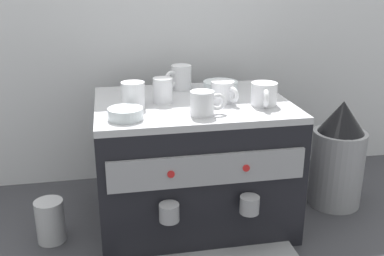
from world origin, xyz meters
TOP-DOWN VIEW (x-y plane):
  - ground_plane at (0.00, 0.00)m, footprint 4.00×4.00m
  - tiled_backsplash_wall at (0.00, 0.39)m, footprint 2.80×0.03m
  - espresso_machine at (0.00, -0.00)m, footprint 0.60×0.58m
  - ceramic_cup_0 at (0.09, -0.03)m, footprint 0.07×0.10m
  - ceramic_cup_1 at (-0.18, -0.04)m, footprint 0.07×0.11m
  - ceramic_cup_2 at (0.21, -0.09)m, footprint 0.08×0.12m
  - ceramic_cup_3 at (-0.01, 0.15)m, footprint 0.10×0.08m
  - ceramic_cup_4 at (-0.09, 0.00)m, footprint 0.06×0.10m
  - ceramic_cup_5 at (0.00, -0.15)m, footprint 0.11×0.07m
  - ceramic_bowl_0 at (0.12, 0.10)m, footprint 0.12×0.12m
  - ceramic_bowl_1 at (-0.21, -0.15)m, footprint 0.10×0.10m
  - coffee_grinder at (0.53, -0.00)m, footprint 0.19×0.19m
  - milk_pitcher at (-0.46, -0.06)m, footprint 0.09×0.09m

SIDE VIEW (x-z plane):
  - ground_plane at x=0.00m, z-range 0.00..0.00m
  - milk_pitcher at x=-0.46m, z-range 0.00..0.14m
  - coffee_grinder at x=0.53m, z-range -0.01..0.37m
  - espresso_machine at x=0.00m, z-range 0.00..0.41m
  - ceramic_bowl_1 at x=-0.21m, z-range 0.41..0.45m
  - ceramic_bowl_0 at x=0.12m, z-range 0.41..0.45m
  - ceramic_cup_0 at x=0.09m, z-range 0.42..0.48m
  - ceramic_cup_2 at x=0.21m, z-range 0.42..0.48m
  - ceramic_cup_5 at x=0.00m, z-range 0.42..0.48m
  - ceramic_cup_4 at x=-0.09m, z-range 0.42..0.49m
  - ceramic_cup_1 at x=-0.18m, z-range 0.42..0.49m
  - ceramic_cup_3 at x=-0.01m, z-range 0.42..0.50m
  - tiled_backsplash_wall at x=0.00m, z-range 0.00..1.10m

